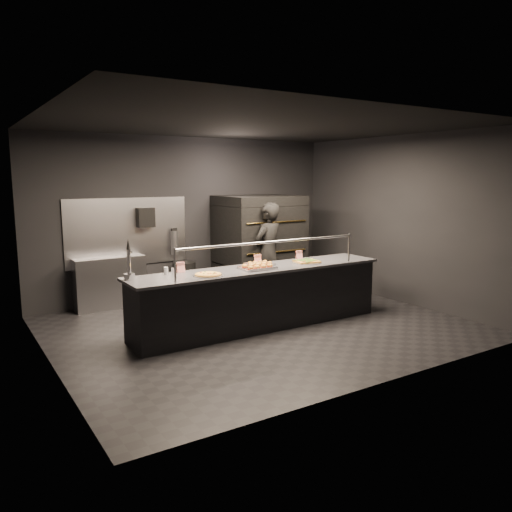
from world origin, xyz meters
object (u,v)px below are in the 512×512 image
object	(u,v)px
trash_bin	(184,281)
square_pizza	(307,262)
slider_tray_b	(260,264)
pizza_oven	(259,244)
slider_tray_a	(257,267)
round_pizza	(208,275)
towel_dispenser	(145,217)
worker	(268,253)
prep_shelf	(110,283)
service_counter	(260,297)
fire_extinguisher	(174,242)
beer_tap	(129,268)

from	to	relation	value
trash_bin	square_pizza	bearing A→B (deg)	-64.15
slider_tray_b	pizza_oven	bearing A→B (deg)	57.63
slider_tray_a	pizza_oven	bearing A→B (deg)	56.61
round_pizza	trash_bin	distance (m)	2.54
trash_bin	round_pizza	bearing A→B (deg)	-106.54
slider_tray_a	towel_dispenser	bearing A→B (deg)	107.99
worker	round_pizza	bearing A→B (deg)	17.43
prep_shelf	worker	xyz separation A→B (m)	(2.56, -1.09, 0.46)
worker	slider_tray_a	bearing A→B (deg)	32.42
prep_shelf	slider_tray_a	bearing A→B (deg)	-57.93
towel_dispenser	worker	bearing A→B (deg)	-31.85
pizza_oven	trash_bin	xyz separation A→B (m)	(-1.45, 0.32, -0.62)
towel_dispenser	slider_tray_b	world-z (taller)	towel_dispenser
towel_dispenser	slider_tray_a	distance (m)	2.66
service_counter	trash_bin	size ratio (longest dim) A/B	5.83
prep_shelf	towel_dispenser	world-z (taller)	towel_dispenser
slider_tray_a	fire_extinguisher	bearing A→B (deg)	95.77
fire_extinguisher	square_pizza	bearing A→B (deg)	-63.84
prep_shelf	slider_tray_a	xyz separation A→B (m)	(1.50, -2.39, 0.50)
prep_shelf	round_pizza	xyz separation A→B (m)	(0.65, -2.47, 0.49)
slider_tray_b	trash_bin	size ratio (longest dim) A/B	0.63
service_counter	square_pizza	size ratio (longest dim) A/B	9.12
service_counter	round_pizza	bearing A→B (deg)	-171.06
beer_tap	worker	xyz separation A→B (m)	(2.91, 1.06, -0.17)
trash_bin	worker	distance (m)	1.66
service_counter	beer_tap	size ratio (longest dim) A/B	7.48
square_pizza	trash_bin	bearing A→B (deg)	115.85
slider_tray_a	slider_tray_b	distance (m)	0.29
pizza_oven	beer_tap	bearing A→B (deg)	-151.21
fire_extinguisher	towel_dispenser	bearing A→B (deg)	-178.96
square_pizza	pizza_oven	bearing A→B (deg)	79.79
prep_shelf	round_pizza	distance (m)	2.60
service_counter	prep_shelf	distance (m)	2.82
pizza_oven	slider_tray_a	size ratio (longest dim) A/B	3.72
towel_dispenser	slider_tray_b	bearing A→B (deg)	-66.14
beer_tap	worker	distance (m)	3.11
pizza_oven	prep_shelf	size ratio (longest dim) A/B	1.59
prep_shelf	trash_bin	world-z (taller)	prep_shelf
service_counter	round_pizza	size ratio (longest dim) A/B	9.75
fire_extinguisher	worker	size ratio (longest dim) A/B	0.28
service_counter	prep_shelf	bearing A→B (deg)	124.59
towel_dispenser	square_pizza	size ratio (longest dim) A/B	0.78
beer_tap	square_pizza	world-z (taller)	beer_tap
towel_dispenser	slider_tray_b	xyz separation A→B (m)	(0.99, -2.24, -0.61)
towel_dispenser	worker	distance (m)	2.29
fire_extinguisher	beer_tap	size ratio (longest dim) A/B	0.92
pizza_oven	beer_tap	xyz separation A→B (m)	(-3.15, -1.73, 0.11)
pizza_oven	fire_extinguisher	size ratio (longest dim) A/B	3.78
service_counter	fire_extinguisher	world-z (taller)	service_counter
prep_shelf	fire_extinguisher	distance (m)	1.39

